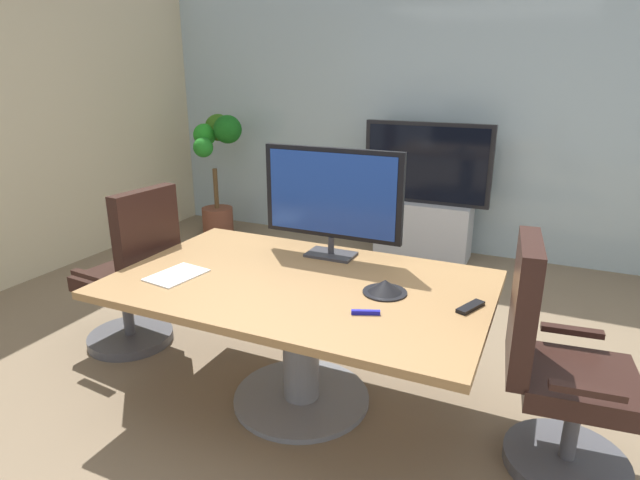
# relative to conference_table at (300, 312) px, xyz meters

# --- Properties ---
(ground_plane) EXTENTS (7.32, 7.32, 0.00)m
(ground_plane) POSITION_rel_conference_table_xyz_m (0.14, 0.15, -0.55)
(ground_plane) COLOR #7A664C
(wall_back_glass_partition) EXTENTS (6.32, 0.10, 2.73)m
(wall_back_glass_partition) POSITION_rel_conference_table_xyz_m (0.14, 2.98, 0.82)
(wall_back_glass_partition) COLOR #9EB2B7
(wall_back_glass_partition) RESTS_ON ground
(conference_table) EXTENTS (1.94, 1.20, 0.72)m
(conference_table) POSITION_rel_conference_table_xyz_m (0.00, 0.00, 0.00)
(conference_table) COLOR olive
(conference_table) RESTS_ON ground
(office_chair_left) EXTENTS (0.62, 0.59, 1.09)m
(office_chair_left) POSITION_rel_conference_table_xyz_m (-1.26, 0.10, -0.09)
(office_chair_left) COLOR #4C4C51
(office_chair_left) RESTS_ON ground
(office_chair_right) EXTENTS (0.62, 0.60, 1.09)m
(office_chair_right) POSITION_rel_conference_table_xyz_m (1.26, 0.03, -0.09)
(office_chair_right) COLOR #4C4C51
(office_chair_right) RESTS_ON ground
(tv_monitor) EXTENTS (0.84, 0.18, 0.64)m
(tv_monitor) POSITION_rel_conference_table_xyz_m (-0.01, 0.43, 0.54)
(tv_monitor) COLOR #333338
(tv_monitor) RESTS_ON conference_table
(wall_display_unit) EXTENTS (1.20, 0.36, 1.31)m
(wall_display_unit) POSITION_rel_conference_table_xyz_m (0.02, 2.62, -0.10)
(wall_display_unit) COLOR #B7BABC
(wall_display_unit) RESTS_ON ground
(potted_plant) EXTENTS (0.55, 0.56, 1.31)m
(potted_plant) POSITION_rel_conference_table_xyz_m (-2.23, 2.44, 0.27)
(potted_plant) COLOR brown
(potted_plant) RESTS_ON ground
(conference_phone) EXTENTS (0.22, 0.22, 0.07)m
(conference_phone) POSITION_rel_conference_table_xyz_m (0.45, 0.04, 0.21)
(conference_phone) COLOR black
(conference_phone) RESTS_ON conference_table
(remote_control) EXTENTS (0.11, 0.18, 0.02)m
(remote_control) POSITION_rel_conference_table_xyz_m (0.87, 0.03, 0.19)
(remote_control) COLOR black
(remote_control) RESTS_ON conference_table
(whiteboard_marker) EXTENTS (0.13, 0.07, 0.02)m
(whiteboard_marker) POSITION_rel_conference_table_xyz_m (0.45, -0.23, 0.19)
(whiteboard_marker) COLOR #1919A5
(whiteboard_marker) RESTS_ON conference_table
(paper_notepad) EXTENTS (0.25, 0.33, 0.01)m
(paper_notepad) POSITION_rel_conference_table_xyz_m (-0.63, -0.21, 0.18)
(paper_notepad) COLOR white
(paper_notepad) RESTS_ON conference_table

